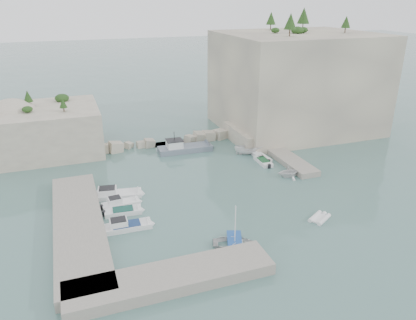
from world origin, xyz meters
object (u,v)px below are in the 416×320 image
object	(u,v)px
motorboat_a	(116,197)
tender_east_a	(289,177)
tender_east_c	(262,159)
work_boat	(185,151)
motorboat_b	(121,206)
tender_east_d	(249,154)
motorboat_c	(123,213)
rowboat	(235,246)
tender_east_b	(263,163)
motorboat_d	(127,229)
inflatable_dinghy	(319,219)

from	to	relation	value
motorboat_a	tender_east_a	size ratio (longest dim) A/B	2.10
motorboat_a	tender_east_c	world-z (taller)	motorboat_a
tender_east_a	work_boat	xyz separation A→B (m)	(-10.53, 14.16, 0.00)
motorboat_b	tender_east_d	size ratio (longest dim) A/B	1.04
motorboat_c	motorboat_b	distance (m)	1.83
rowboat	tender_east_b	bearing A→B (deg)	-14.43
motorboat_d	tender_east_a	distance (m)	23.81
motorboat_b	work_boat	size ratio (longest dim) A/B	0.52
rowboat	motorboat_a	bearing A→B (deg)	53.17
inflatable_dinghy	tender_east_b	distance (m)	16.70
motorboat_c	tender_east_c	xyz separation A→B (m)	(22.36, 9.50, 0.00)
motorboat_a	work_boat	size ratio (longest dim) A/B	0.74
motorboat_a	motorboat_d	size ratio (longest dim) A/B	1.20
motorboat_b	tender_east_c	world-z (taller)	motorboat_b
motorboat_c	tender_east_c	size ratio (longest dim) A/B	1.06
rowboat	tender_east_d	size ratio (longest dim) A/B	0.94
motorboat_b	work_boat	xyz separation A→B (m)	(12.35, 14.80, 0.00)
work_boat	tender_east_d	bearing A→B (deg)	-25.32
rowboat	tender_east_a	world-z (taller)	tender_east_a
rowboat	tender_east_a	bearing A→B (deg)	-26.90
motorboat_b	rowboat	xyz separation A→B (m)	(9.38, -12.03, 0.00)
work_boat	motorboat_a	bearing A→B (deg)	-134.24
motorboat_b	tender_east_d	world-z (taller)	tender_east_d
motorboat_d	tender_east_c	world-z (taller)	motorboat_d
motorboat_b	inflatable_dinghy	xyz separation A→B (m)	(20.25, -10.54, 0.00)
motorboat_b	rowboat	size ratio (longest dim) A/B	1.10
motorboat_a	tender_east_c	xyz separation A→B (m)	(22.58, 5.02, 0.00)
tender_east_b	tender_east_c	world-z (taller)	same
motorboat_c	motorboat_d	bearing A→B (deg)	-88.55
motorboat_a	tender_east_b	bearing A→B (deg)	18.25
motorboat_c	rowboat	distance (m)	13.88
motorboat_c	work_boat	xyz separation A→B (m)	(12.38, 16.62, 0.00)
work_boat	tender_east_b	bearing A→B (deg)	-40.92
motorboat_b	motorboat_d	xyz separation A→B (m)	(-0.20, -5.25, 0.00)
tender_east_b	work_boat	world-z (taller)	work_boat
motorboat_b	rowboat	world-z (taller)	motorboat_b
tender_east_c	tender_east_d	size ratio (longest dim) A/B	0.92
tender_east_c	tender_east_b	bearing A→B (deg)	156.89
tender_east_c	work_boat	distance (m)	12.26
motorboat_d	tender_east_d	xyz separation A→B (m)	(21.57, 15.42, 0.00)
motorboat_d	tender_east_b	size ratio (longest dim) A/B	1.36
inflatable_dinghy	tender_east_c	size ratio (longest dim) A/B	0.67
motorboat_c	tender_east_d	xyz separation A→B (m)	(21.40, 12.00, 0.00)
inflatable_dinghy	motorboat_d	bearing A→B (deg)	134.83
motorboat_a	tender_east_a	bearing A→B (deg)	4.38
tender_east_c	tender_east_d	bearing A→B (deg)	17.14
inflatable_dinghy	tender_east_d	distance (m)	20.74
rowboat	tender_east_a	xyz separation A→B (m)	(13.50, 12.67, 0.00)
rowboat	tender_east_c	size ratio (longest dim) A/B	1.02
motorboat_d	inflatable_dinghy	bearing A→B (deg)	-12.96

